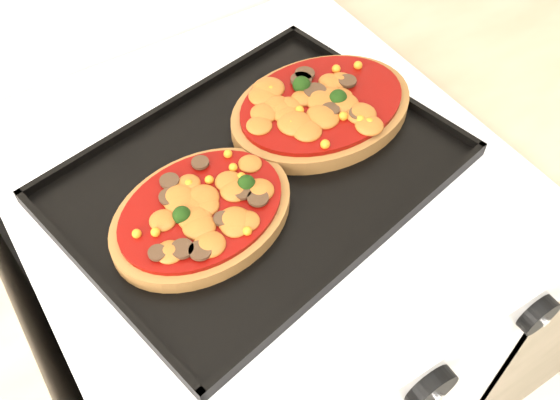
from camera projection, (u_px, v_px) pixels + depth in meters
stove at (264, 330)px, 1.14m from camera, size 0.60×0.60×0.91m
control_panel at (410, 380)px, 0.67m from camera, size 0.60×0.02×0.09m
knob_center at (431, 389)px, 0.66m from camera, size 0.06×0.02×0.06m
knob_right at (538, 315)px, 0.72m from camera, size 0.05×0.02×0.05m
baking_tray at (258, 172)px, 0.77m from camera, size 0.53×0.43×0.02m
pizza_left at (202, 212)px, 0.71m from camera, size 0.25×0.20×0.03m
pizza_right at (322, 107)px, 0.82m from camera, size 0.25×0.19×0.04m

